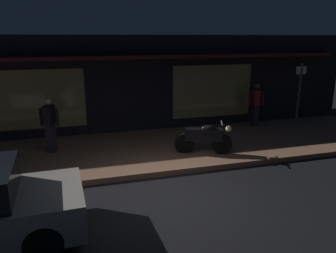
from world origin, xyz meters
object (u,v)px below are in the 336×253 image
at_px(person_photographer, 50,123).
at_px(sign_post, 299,91).
at_px(person_bystander, 256,104).
at_px(motorcycle, 205,137).

relative_size(person_photographer, sign_post, 0.70).
distance_m(person_photographer, person_bystander, 7.55).
bearing_deg(sign_post, person_bystander, 167.47).
relative_size(person_photographer, person_bystander, 1.00).
bearing_deg(person_bystander, motorcycle, -142.36).
bearing_deg(motorcycle, sign_post, 23.18).
xyz_separation_m(person_bystander, sign_post, (1.63, -0.36, 0.48)).
height_order(person_bystander, sign_post, sign_post).
bearing_deg(motorcycle, person_bystander, 37.64).
height_order(motorcycle, person_photographer, person_photographer).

